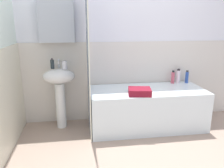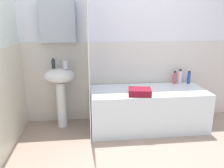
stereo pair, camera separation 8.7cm
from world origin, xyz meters
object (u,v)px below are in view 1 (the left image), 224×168
(soap_dispenser, at_px, (52,64))
(bathtub, at_px, (147,108))
(body_wash_bottle, at_px, (178,76))
(toothbrush_cup, at_px, (65,65))
(sink, at_px, (59,85))
(shampoo_bottle, at_px, (173,77))
(lotion_bottle, at_px, (187,77))
(towel_folded, at_px, (140,92))

(soap_dispenser, bearing_deg, bathtub, -8.87)
(body_wash_bottle, bearing_deg, toothbrush_cup, -175.38)
(sink, bearing_deg, shampoo_bottle, 3.49)
(toothbrush_cup, bearing_deg, body_wash_bottle, 4.62)
(lotion_bottle, bearing_deg, soap_dispenser, -178.60)
(bathtub, distance_m, shampoo_bottle, 0.67)
(sink, xyz_separation_m, body_wash_bottle, (1.80, 0.13, 0.04))
(soap_dispenser, xyz_separation_m, body_wash_bottle, (1.88, 0.08, -0.26))
(bathtub, distance_m, lotion_bottle, 0.84)
(lotion_bottle, distance_m, shampoo_bottle, 0.22)
(soap_dispenser, xyz_separation_m, towel_folded, (1.13, -0.42, -0.32))
(sink, relative_size, towel_folded, 2.97)
(sink, bearing_deg, bathtub, -7.54)
(towel_folded, bearing_deg, toothbrush_cup, 159.33)
(soap_dispenser, bearing_deg, toothbrush_cup, -17.59)
(bathtub, bearing_deg, soap_dispenser, 171.13)
(bathtub, distance_m, towel_folded, 0.42)
(sink, xyz_separation_m, lotion_bottle, (1.93, 0.09, 0.03))
(bathtub, bearing_deg, sink, 172.46)
(sink, distance_m, bathtub, 1.28)
(body_wash_bottle, bearing_deg, bathtub, -153.50)
(body_wash_bottle, relative_size, shampoo_bottle, 1.10)
(bathtub, relative_size, towel_folded, 5.59)
(soap_dispenser, distance_m, towel_folded, 1.25)
(sink, distance_m, toothbrush_cup, 0.30)
(lotion_bottle, bearing_deg, body_wash_bottle, 164.46)
(body_wash_bottle, xyz_separation_m, shampoo_bottle, (-0.09, -0.02, -0.01))
(bathtub, relative_size, body_wash_bottle, 7.37)
(toothbrush_cup, relative_size, shampoo_bottle, 0.55)
(shampoo_bottle, relative_size, towel_folded, 0.69)
(sink, height_order, toothbrush_cup, toothbrush_cup)
(soap_dispenser, relative_size, lotion_bottle, 0.75)
(body_wash_bottle, bearing_deg, sink, -175.98)
(lotion_bottle, relative_size, towel_folded, 0.69)
(lotion_bottle, bearing_deg, shampoo_bottle, 176.65)
(lotion_bottle, bearing_deg, sink, -177.30)
(toothbrush_cup, xyz_separation_m, body_wash_bottle, (1.71, 0.14, -0.25))
(soap_dispenser, height_order, toothbrush_cup, soap_dispenser)
(soap_dispenser, xyz_separation_m, toothbrush_cup, (0.17, -0.05, -0.01))
(bathtub, bearing_deg, body_wash_bottle, 26.50)
(bathtub, bearing_deg, toothbrush_cup, 172.48)
(sink, xyz_separation_m, shampoo_bottle, (1.71, 0.10, 0.03))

